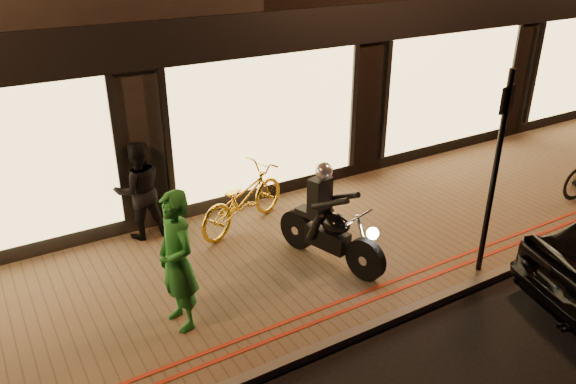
% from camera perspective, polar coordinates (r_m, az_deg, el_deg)
% --- Properties ---
extents(ground, '(90.00, 90.00, 0.00)m').
position_cam_1_polar(ground, '(7.88, 12.44, -12.34)').
color(ground, black).
rests_on(ground, ground).
extents(sidewalk, '(50.00, 4.00, 0.12)m').
position_cam_1_polar(sidewalk, '(9.11, 4.00, -5.64)').
color(sidewalk, brown).
rests_on(sidewalk, ground).
extents(kerb_stone, '(50.00, 0.14, 0.12)m').
position_cam_1_polar(kerb_stone, '(7.87, 12.23, -11.81)').
color(kerb_stone, '#59544C').
rests_on(kerb_stone, ground).
extents(red_kerb_lines, '(50.00, 0.26, 0.01)m').
position_cam_1_polar(red_kerb_lines, '(8.13, 9.89, -9.71)').
color(red_kerb_lines, maroon).
rests_on(red_kerb_lines, sidewalk).
extents(motorcycle, '(0.76, 1.90, 1.59)m').
position_cam_1_polar(motorcycle, '(8.34, 4.14, -3.41)').
color(motorcycle, black).
rests_on(motorcycle, sidewalk).
extents(sign_post, '(0.34, 0.13, 3.00)m').
position_cam_1_polar(sign_post, '(8.17, 20.38, 2.58)').
color(sign_post, black).
rests_on(sign_post, sidewalk).
extents(bicycle_gold, '(2.07, 1.38, 1.03)m').
position_cam_1_polar(bicycle_gold, '(9.38, -4.64, -0.70)').
color(bicycle_gold, gold).
rests_on(bicycle_gold, sidewalk).
extents(person_green, '(0.53, 0.73, 1.86)m').
position_cam_1_polar(person_green, '(7.01, -11.19, -6.94)').
color(person_green, '#1C6B25').
rests_on(person_green, sidewalk).
extents(person_dark, '(0.84, 0.67, 1.64)m').
position_cam_1_polar(person_dark, '(9.25, -14.87, 0.17)').
color(person_dark, black).
rests_on(person_dark, sidewalk).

